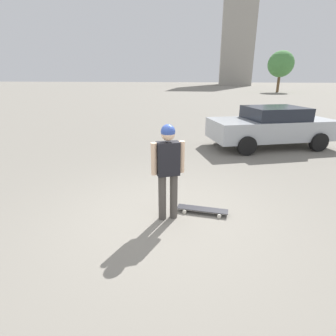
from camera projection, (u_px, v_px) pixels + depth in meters
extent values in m
plane|color=gray|center=(168.00, 218.00, 4.66)|extent=(220.00, 220.00, 0.00)
cylinder|color=#4C4742|center=(162.00, 197.00, 4.50)|extent=(0.13, 0.13, 0.82)
cylinder|color=#4C4742|center=(174.00, 196.00, 4.55)|extent=(0.13, 0.13, 0.82)
cube|color=black|center=(168.00, 159.00, 4.30)|extent=(0.42, 0.34, 0.56)
cylinder|color=beige|center=(154.00, 159.00, 4.24)|extent=(0.10, 0.10, 0.54)
cylinder|color=beige|center=(182.00, 157.00, 4.35)|extent=(0.10, 0.10, 0.54)
sphere|color=beige|center=(168.00, 134.00, 4.16)|extent=(0.22, 0.22, 0.22)
sphere|color=#2D4799|center=(168.00, 132.00, 4.15)|extent=(0.23, 0.23, 0.23)
cube|color=#232328|center=(202.00, 209.00, 4.80)|extent=(0.94, 0.27, 0.01)
cylinder|color=silver|center=(184.00, 212.00, 4.79)|extent=(0.07, 0.04, 0.07)
cylinder|color=silver|center=(187.00, 206.00, 4.99)|extent=(0.07, 0.04, 0.07)
cylinder|color=silver|center=(219.00, 216.00, 4.64)|extent=(0.07, 0.04, 0.07)
cylinder|color=silver|center=(220.00, 210.00, 4.84)|extent=(0.07, 0.04, 0.07)
cube|color=#ADB2B7|center=(270.00, 129.00, 9.19)|extent=(4.52, 3.11, 0.67)
cube|color=#1E232D|center=(275.00, 113.00, 9.03)|extent=(2.31, 2.14, 0.42)
cylinder|color=black|center=(247.00, 146.00, 8.26)|extent=(0.64, 0.40, 0.61)
cylinder|color=black|center=(225.00, 134.00, 9.89)|extent=(0.64, 0.40, 0.61)
cylinder|color=black|center=(319.00, 142.00, 8.72)|extent=(0.64, 0.40, 0.61)
cylinder|color=black|center=(287.00, 132.00, 10.35)|extent=(0.64, 0.40, 0.61)
cube|color=#9E998E|center=(238.00, 24.00, 70.07)|extent=(8.14, 14.83, 31.00)
cylinder|color=brown|center=(278.00, 83.00, 40.51)|extent=(0.41, 0.41, 2.79)
sphere|color=#478442|center=(281.00, 64.00, 39.61)|extent=(3.82, 3.82, 3.82)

